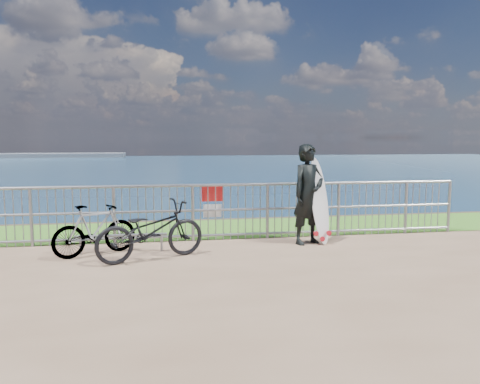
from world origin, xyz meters
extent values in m
plane|color=#377620|center=(0.00, 2.70, 0.01)|extent=(120.00, 120.00, 0.00)
cube|color=brown|center=(0.00, 3.90, -2.50)|extent=(120.00, 0.30, 5.00)
plane|color=navy|center=(0.00, 90.00, -5.00)|extent=(260.00, 260.00, 0.00)
cube|color=#565E68|center=(-50.00, 168.00, -4.25)|extent=(70.00, 12.00, 1.50)
cylinder|color=gray|center=(0.00, 1.60, 1.10)|extent=(10.00, 0.06, 0.06)
cylinder|color=gray|center=(0.00, 1.60, 0.61)|extent=(10.00, 0.05, 0.05)
cylinder|color=gray|center=(0.00, 1.60, 0.10)|extent=(10.00, 0.05, 0.05)
cylinder|color=gray|center=(-3.50, 1.60, 0.55)|extent=(0.06, 0.06, 1.10)
cylinder|color=gray|center=(-2.00, 1.60, 0.55)|extent=(0.06, 0.06, 1.10)
cylinder|color=gray|center=(-0.50, 1.60, 0.55)|extent=(0.06, 0.06, 1.10)
cylinder|color=gray|center=(1.00, 1.60, 0.55)|extent=(0.06, 0.06, 1.10)
cylinder|color=gray|center=(2.50, 1.60, 0.55)|extent=(0.06, 0.06, 1.10)
cylinder|color=gray|center=(4.00, 1.60, 0.55)|extent=(0.06, 0.06, 1.10)
cylinder|color=gray|center=(5.00, 1.60, 0.55)|extent=(0.06, 0.06, 1.10)
cube|color=red|center=(-0.11, 1.66, 0.92)|extent=(0.42, 0.02, 0.30)
cube|color=white|center=(-0.11, 1.66, 0.92)|extent=(0.38, 0.01, 0.08)
cube|color=white|center=(-0.11, 1.66, 0.58)|extent=(0.36, 0.02, 0.26)
imported|color=black|center=(1.66, 1.01, 0.95)|extent=(0.82, 0.69, 1.91)
ellipsoid|color=white|center=(1.88, 0.99, 0.83)|extent=(0.56, 0.54, 1.66)
cone|color=red|center=(1.76, 0.87, 0.23)|extent=(0.10, 0.18, 0.10)
cone|color=red|center=(2.01, 0.87, 0.23)|extent=(0.10, 0.18, 0.10)
cone|color=red|center=(1.88, 0.87, 0.13)|extent=(0.10, 0.18, 0.10)
imported|color=black|center=(-1.28, 0.27, 0.49)|extent=(1.98, 1.31, 0.98)
imported|color=black|center=(-2.24, 0.74, 0.44)|extent=(1.50, 1.07, 0.89)
cylinder|color=gray|center=(-1.81, 0.85, 0.31)|extent=(1.60, 0.05, 0.05)
cylinder|color=gray|center=(-2.51, 0.85, 0.16)|extent=(0.04, 0.04, 0.31)
cylinder|color=gray|center=(-1.11, 0.85, 0.16)|extent=(0.04, 0.04, 0.31)
camera|label=1|loc=(-1.05, -7.49, 2.03)|focal=35.00mm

